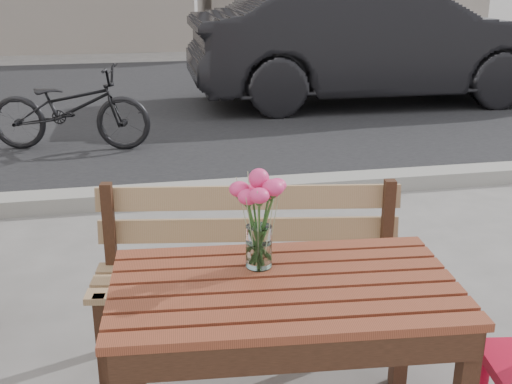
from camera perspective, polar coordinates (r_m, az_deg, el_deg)
street at (r=7.00m, az=-7.00°, el=5.21°), size 30.00×8.12×0.12m
main_table at (r=2.22m, az=2.49°, el=-10.76°), size 1.21×0.77×0.72m
main_bench at (r=2.85m, az=-0.55°, el=-5.56°), size 1.41×0.62×0.85m
main_vase at (r=2.19m, az=0.26°, el=-1.35°), size 0.20×0.20×0.36m
parked_car at (r=8.81m, az=10.55°, el=13.03°), size 4.90×1.78×1.61m
bicycle at (r=6.61m, az=-16.21°, el=7.18°), size 1.65×0.86×0.83m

